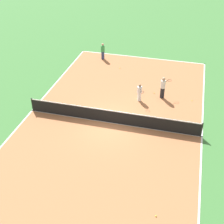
% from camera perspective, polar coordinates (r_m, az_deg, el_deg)
% --- Properties ---
extents(ground_plane, '(80.00, 80.00, 0.00)m').
position_cam_1_polar(ground_plane, '(21.13, -0.00, -2.03)').
color(ground_plane, '#3D7538').
extents(court_surface, '(11.96, 22.40, 0.02)m').
position_cam_1_polar(court_surface, '(21.12, -0.00, -2.00)').
color(court_surface, '#AD6B42').
rests_on(court_surface, ground_plane).
extents(tennis_net, '(11.76, 0.10, 1.05)m').
position_cam_1_polar(tennis_net, '(20.81, -0.00, -0.79)').
color(tennis_net, black).
rests_on(tennis_net, court_surface).
extents(player_far_green, '(0.41, 0.41, 1.57)m').
position_cam_1_polar(player_far_green, '(29.82, -1.70, 11.22)').
color(player_far_green, navy).
rests_on(player_far_green, court_surface).
extents(player_far_white, '(0.87, 0.91, 1.73)m').
position_cam_1_polar(player_far_white, '(23.66, 9.32, 4.69)').
color(player_far_white, black).
rests_on(player_far_white, court_surface).
extents(player_near_white, '(0.71, 0.98, 1.39)m').
position_cam_1_polar(player_near_white, '(23.17, 5.06, 3.75)').
color(player_near_white, white).
rests_on(player_near_white, court_surface).
extents(tennis_ball_near_net, '(0.07, 0.07, 0.07)m').
position_cam_1_polar(tennis_ball_near_net, '(24.20, 14.43, 2.06)').
color(tennis_ball_near_net, '#CCE033').
rests_on(tennis_ball_near_net, court_surface).
extents(tennis_ball_right_alley, '(0.07, 0.07, 0.07)m').
position_cam_1_polar(tennis_ball_right_alley, '(28.29, 1.44, 8.03)').
color(tennis_ball_right_alley, '#CCE033').
rests_on(tennis_ball_right_alley, court_surface).
extents(tennis_ball_midcourt, '(0.07, 0.07, 0.07)m').
position_cam_1_polar(tennis_ball_midcourt, '(24.59, 7.71, 3.45)').
color(tennis_ball_midcourt, '#CCE033').
rests_on(tennis_ball_midcourt, court_surface).
extents(tennis_ball_far_baseline, '(0.07, 0.07, 0.07)m').
position_cam_1_polar(tennis_ball_far_baseline, '(15.71, 8.03, -18.32)').
color(tennis_ball_far_baseline, '#CCE033').
rests_on(tennis_ball_far_baseline, court_surface).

